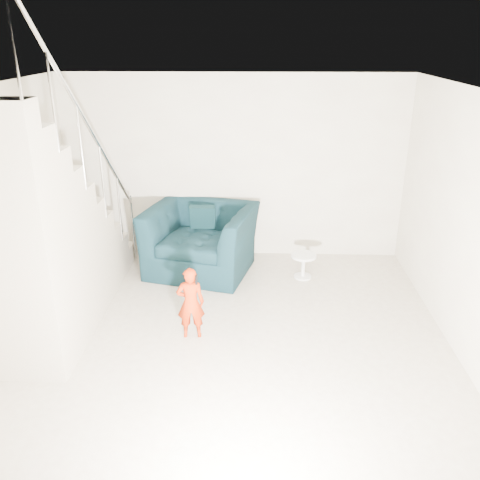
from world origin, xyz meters
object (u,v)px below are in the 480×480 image
armchair (201,240)px  side_table (303,262)px  staircase (44,251)px  toddler (191,303)px

armchair → side_table: 1.49m
staircase → toddler: bearing=-5.9°
staircase → armchair: bearing=45.6°
toddler → side_table: bearing=-138.4°
side_table → staircase: bearing=-155.5°
side_table → staircase: (-3.01, -1.37, 0.71)m
armchair → toddler: size_ratio=1.69×
toddler → side_table: size_ratio=2.42×
toddler → armchair: bearing=-94.2°
side_table → staircase: size_ratio=0.10×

